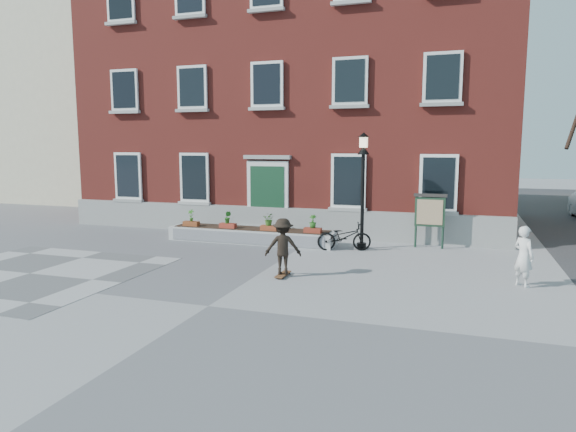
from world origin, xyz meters
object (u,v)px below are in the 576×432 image
(bicycle, at_px, (344,237))
(notice_board, at_px, (430,212))
(skateboarder, at_px, (283,246))
(lamp_post, at_px, (363,174))
(bystander, at_px, (524,256))

(bicycle, bearing_deg, notice_board, -80.52)
(skateboarder, bearing_deg, lamp_post, 73.35)
(bystander, xyz_separation_m, lamp_post, (-4.69, 3.39, 1.77))
(bystander, relative_size, skateboarder, 0.97)
(notice_board, bearing_deg, bystander, -59.27)
(lamp_post, bearing_deg, skateboarder, -106.65)
(bicycle, xyz_separation_m, notice_board, (2.67, 1.35, 0.79))
(bicycle, relative_size, bystander, 1.17)
(bicycle, distance_m, notice_board, 3.09)
(bystander, height_order, lamp_post, lamp_post)
(notice_board, relative_size, skateboarder, 1.18)
(lamp_post, relative_size, notice_board, 2.10)
(bystander, height_order, skateboarder, skateboarder)
(lamp_post, bearing_deg, bicycle, -135.42)
(notice_board, bearing_deg, lamp_post, -158.53)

